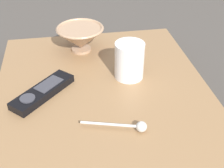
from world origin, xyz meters
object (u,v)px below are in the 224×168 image
cereal_bowl (80,38)px  coffee_mug (129,60)px  tv_remote_near (43,92)px  teaspoon (133,126)px

cereal_bowl → coffee_mug: (-0.16, -0.11, 0.01)m
coffee_mug → tv_remote_near: (-0.05, 0.22, -0.04)m
coffee_mug → teaspoon: 0.21m
coffee_mug → tv_remote_near: coffee_mug is taller
tv_remote_near → teaspoon: bearing=-129.5°
coffee_mug → teaspoon: bearing=170.5°
coffee_mug → cereal_bowl: bearing=35.0°
cereal_bowl → tv_remote_near: cereal_bowl is taller
coffee_mug → tv_remote_near: 0.23m
cereal_bowl → tv_remote_near: bearing=152.1°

